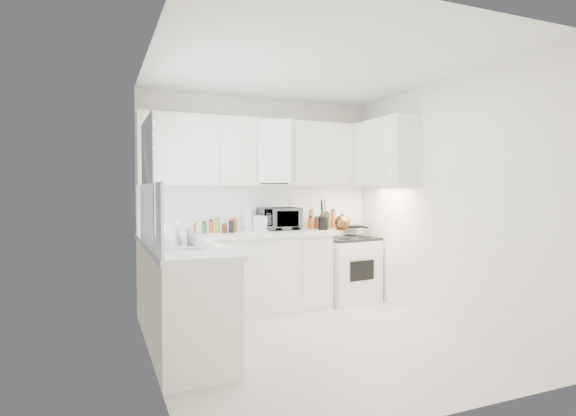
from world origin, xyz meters
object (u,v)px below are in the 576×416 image
microwave (279,216)px  rice_cooker (262,222)px  tea_kettle (342,222)px  dish_rack (182,234)px  utensil_crock (323,214)px  stove (348,260)px

microwave → rice_cooker: bearing=-167.9°
tea_kettle → dish_rack: bearing=-130.1°
tea_kettle → rice_cooker: bearing=-171.1°
tea_kettle → rice_cooker: 1.00m
tea_kettle → rice_cooker: size_ratio=1.12×
utensil_crock → dish_rack: size_ratio=0.91×
rice_cooker → stove: bearing=-10.3°
tea_kettle → microwave: 0.79m
rice_cooker → utensil_crock: (0.74, -0.18, 0.09)m
microwave → dish_rack: (-1.43, -1.39, -0.05)m
stove → microwave: size_ratio=2.14×
stove → microwave: (-0.91, 0.14, 0.59)m
rice_cooker → utensil_crock: utensil_crock is taller
stove → rice_cooker: size_ratio=4.96×
stove → utensil_crock: 0.75m
rice_cooker → dish_rack: 1.78m
microwave → stove: bearing=-8.7°
utensil_crock → dish_rack: utensil_crock is taller
microwave → tea_kettle: bearing=-22.3°
dish_rack → stove: bearing=47.0°
stove → utensil_crock: (-0.41, -0.09, 0.61)m
stove → dish_rack: (-2.34, -1.25, 0.54)m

